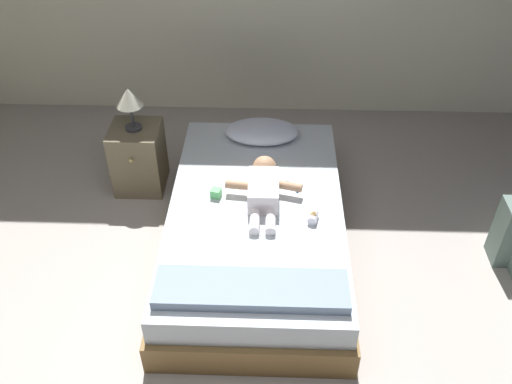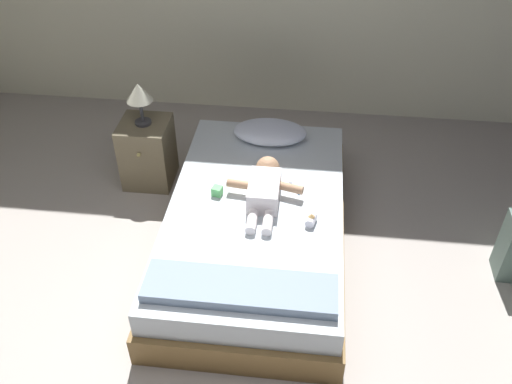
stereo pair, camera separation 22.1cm
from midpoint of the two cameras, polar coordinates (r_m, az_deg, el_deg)
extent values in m
plane|color=#A9A19A|center=(3.20, -3.25, -18.94)|extent=(8.00, 8.00, 0.00)
cube|color=brown|center=(3.78, 1.68, -4.51)|extent=(1.18, 2.05, 0.21)
cube|color=silver|center=(3.65, 1.74, -2.33)|extent=(1.13, 1.97, 0.18)
ellipsoid|color=silver|center=(4.15, 3.01, 6.21)|extent=(0.55, 0.32, 0.14)
cube|color=white|center=(3.58, 2.62, 0.08)|extent=(0.20, 0.33, 0.15)
sphere|color=tan|center=(3.76, 2.91, 2.44)|extent=(0.17, 0.17, 0.17)
cylinder|color=tan|center=(3.63, -0.02, 0.77)|extent=(0.17, 0.07, 0.06)
cylinder|color=tan|center=(3.61, 5.40, 0.38)|extent=(0.17, 0.09, 0.06)
cylinder|color=white|center=(3.42, 1.44, -3.07)|extent=(0.06, 0.19, 0.06)
cylinder|color=white|center=(3.41, 3.10, -3.19)|extent=(0.06, 0.19, 0.06)
cube|color=#368BDB|center=(3.72, 5.73, 0.30)|extent=(0.08, 0.11, 0.01)
cube|color=white|center=(3.75, 5.23, 1.00)|extent=(0.02, 0.03, 0.01)
cube|color=brown|center=(4.33, -9.74, 4.05)|extent=(0.37, 0.37, 0.53)
sphere|color=tan|center=(4.11, -10.58, 3.77)|extent=(0.03, 0.03, 0.03)
cylinder|color=#333338|center=(4.18, -10.14, 7.10)|extent=(0.12, 0.12, 0.02)
cylinder|color=#333338|center=(4.13, -10.29, 8.25)|extent=(0.02, 0.02, 0.17)
cone|color=beige|center=(4.05, -10.54, 10.11)|extent=(0.19, 0.19, 0.13)
cube|color=#8094AE|center=(3.03, 0.46, -10.05)|extent=(1.06, 0.28, 0.06)
cube|color=#5DC26A|center=(3.65, -2.32, 0.07)|extent=(0.07, 0.07, 0.06)
cylinder|color=white|center=(3.46, 7.58, -2.96)|extent=(0.08, 0.10, 0.06)
cone|color=#E1B06B|center=(3.43, 7.63, -2.46)|extent=(0.04, 0.04, 0.02)
camera|label=1|loc=(0.11, -88.20, 1.46)|focal=38.56mm
camera|label=2|loc=(0.11, 91.80, -1.46)|focal=38.56mm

